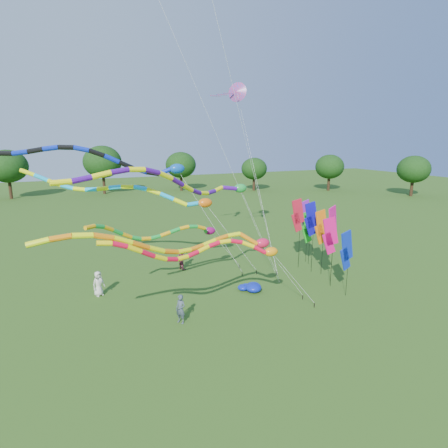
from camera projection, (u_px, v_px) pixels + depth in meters
name	position (u px, v px, depth m)	size (l,w,h in m)	color
ground	(280.00, 320.00, 20.13)	(160.00, 160.00, 0.00)	#2A4F15
tree_ring	(268.00, 211.00, 20.59)	(117.04, 122.28, 9.72)	#382314
tube_kite_red	(216.00, 250.00, 17.83)	(11.56, 1.61, 6.10)	black
tube_kite_orange	(193.00, 243.00, 17.69)	(13.96, 2.50, 6.59)	black
tube_kite_purple	(190.00, 185.00, 19.01)	(13.71, 5.91, 8.93)	black
tube_kite_blue	(107.00, 161.00, 21.92)	(15.64, 2.08, 9.82)	black
tube_kite_cyan	(137.00, 193.00, 25.42)	(14.44, 6.82, 8.05)	black
tube_kite_green	(173.00, 231.00, 23.03)	(10.74, 4.22, 5.74)	black
delta_kite_high_c	(237.00, 92.00, 28.48)	(3.25, 8.38, 14.68)	black
banner_pole_orange	(321.00, 227.00, 26.01)	(1.16, 0.10, 4.76)	black
banner_pole_violet	(306.00, 216.00, 28.65)	(1.15, 0.34, 5.00)	black
banner_pole_red	(298.00, 216.00, 27.28)	(1.16, 0.09, 5.30)	black
banner_pole_green	(308.00, 227.00, 28.29)	(1.16, 0.08, 4.24)	black
banner_pole_magenta_a	(330.00, 236.00, 23.93)	(1.15, 0.33, 4.70)	black
banner_pole_blue_a	(346.00, 250.00, 22.44)	(1.16, 0.27, 4.22)	black
banner_pole_blue_b	(311.00, 219.00, 26.41)	(1.16, 0.14, 5.22)	black
banner_pole_magenta_b	(332.00, 225.00, 24.44)	(1.11, 0.50, 5.30)	black
blue_nylon_heap	(248.00, 289.00, 23.75)	(1.63, 1.42, 0.46)	#0D1FAB
person_a	(98.00, 284.00, 23.05)	(0.77, 0.50, 1.57)	beige
person_b	(181.00, 309.00, 19.61)	(0.57, 0.37, 1.56)	#3C4854
person_c	(182.00, 258.00, 27.81)	(0.79, 0.61, 1.62)	brown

